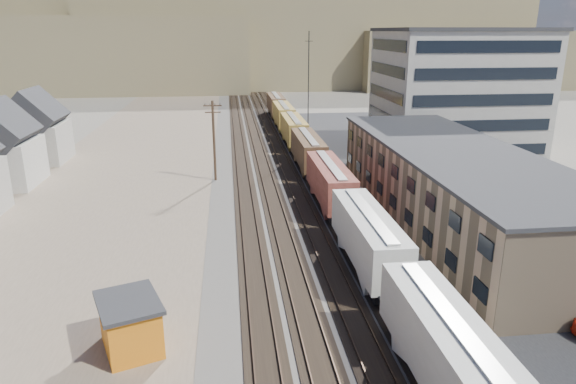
{
  "coord_description": "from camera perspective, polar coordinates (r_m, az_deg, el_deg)",
  "views": [
    {
      "loc": [
        -6.65,
        -20.7,
        18.03
      ],
      "look_at": [
        -1.12,
        26.67,
        3.0
      ],
      "focal_mm": 32.0,
      "sensor_mm": 36.0,
      "label": 1
    }
  ],
  "objects": [
    {
      "name": "warehouse",
      "position": [
        52.56,
        17.93,
        0.75
      ],
      "size": [
        12.4,
        40.4,
        7.25
      ],
      "color": "tan",
      "rests_on": "ground"
    },
    {
      "name": "radio_mast",
      "position": [
        82.17,
        2.28,
        11.25
      ],
      "size": [
        1.2,
        0.16,
        18.0
      ],
      "color": "black",
      "rests_on": "ground"
    },
    {
      "name": "ballast_bed",
      "position": [
        73.25,
        -1.25,
        3.26
      ],
      "size": [
        18.0,
        200.0,
        0.06
      ],
      "primitive_type": "cube",
      "color": "#4C4742",
      "rests_on": "ground"
    },
    {
      "name": "parked_car_blue",
      "position": [
        74.93,
        20.69,
        3.03
      ],
      "size": [
        6.04,
        5.22,
        1.54
      ],
      "primitive_type": "imported",
      "rotation": [
        0.0,
        0.0,
        0.98
      ],
      "color": "navy",
      "rests_on": "ground"
    },
    {
      "name": "office_tower",
      "position": [
        83.65,
        18.14,
        10.63
      ],
      "size": [
        22.6,
        18.6,
        18.45
      ],
      "color": "#9E998E",
      "rests_on": "ground"
    },
    {
      "name": "rail_tracks",
      "position": [
        73.19,
        -1.68,
        3.31
      ],
      "size": [
        11.4,
        200.0,
        0.24
      ],
      "color": "black",
      "rests_on": "ground"
    },
    {
      "name": "dirt_yard",
      "position": [
        64.7,
        -18.29,
        0.42
      ],
      "size": [
        24.0,
        180.0,
        0.03
      ],
      "primitive_type": "cube",
      "color": "#73624F",
      "rests_on": "ground"
    },
    {
      "name": "utility_pole_north",
      "position": [
        64.0,
        -8.23,
        5.84
      ],
      "size": [
        2.2,
        0.32,
        10.0
      ],
      "color": "#382619",
      "rests_on": "ground"
    },
    {
      "name": "parked_car_far",
      "position": [
        84.96,
        16.73,
        4.96
      ],
      "size": [
        3.1,
        4.28,
        1.35
      ],
      "primitive_type": "imported",
      "rotation": [
        0.0,
        0.0,
        -0.43
      ],
      "color": "silver",
      "rests_on": "ground"
    },
    {
      "name": "hills_north",
      "position": [
        188.78,
        -4.79,
        16.24
      ],
      "size": [
        265.0,
        80.0,
        32.0
      ],
      "color": "brown",
      "rests_on": "ground"
    },
    {
      "name": "freight_train",
      "position": [
        61.59,
        3.32,
        3.14
      ],
      "size": [
        3.0,
        119.74,
        4.46
      ],
      "color": "black",
      "rests_on": "ground"
    },
    {
      "name": "maintenance_shed",
      "position": [
        32.31,
        -17.11,
        -13.86
      ],
      "size": [
        4.68,
        5.26,
        3.2
      ],
      "color": "orange",
      "rests_on": "ground"
    },
    {
      "name": "asphalt_lot",
      "position": [
        65.17,
        19.72,
        0.4
      ],
      "size": [
        26.0,
        120.0,
        0.04
      ],
      "primitive_type": "cube",
      "color": "#232326",
      "rests_on": "ground"
    }
  ]
}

